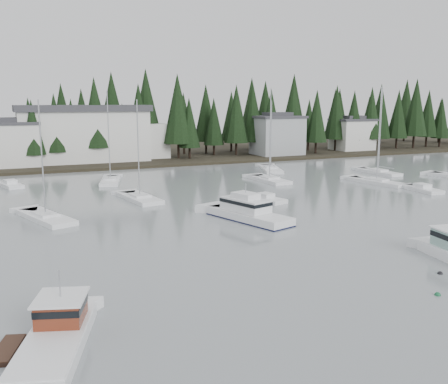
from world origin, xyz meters
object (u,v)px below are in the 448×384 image
at_px(house_west, 13,143).
at_px(sailboat_7, 46,219).
at_px(sailboat_8, 140,199).
at_px(sailboat_4, 378,173).
at_px(runabout_3, 11,186).
at_px(lobster_boat_brown, 55,338).
at_px(runabout_1, 266,200).
at_px(sailboat_3, 111,182).
at_px(cabin_cruiser_center, 248,214).
at_px(sailboat_1, 269,181).
at_px(house_east_b, 352,134).
at_px(sailboat_9, 271,170).
at_px(sailboat_2, 376,183).
at_px(runabout_2, 422,190).
at_px(house_east_a, 277,134).
at_px(harbor_inn, 94,134).

height_order(house_west, sailboat_7, sailboat_7).
bearing_deg(sailboat_8, sailboat_4, -89.86).
bearing_deg(runabout_3, lobster_boat_brown, 165.65).
distance_m(lobster_boat_brown, runabout_1, 39.26).
height_order(sailboat_3, sailboat_8, sailboat_3).
xyz_separation_m(cabin_cruiser_center, sailboat_1, (14.35, 21.39, -0.57)).
height_order(house_east_b, sailboat_3, sailboat_3).
distance_m(house_west, runabout_3, 21.17).
distance_m(lobster_boat_brown, runabout_3, 52.33).
xyz_separation_m(cabin_cruiser_center, sailboat_9, (20.49, 32.13, -0.59)).
bearing_deg(sailboat_7, lobster_boat_brown, 157.80).
relative_size(sailboat_2, sailboat_7, 1.15).
distance_m(sailboat_4, sailboat_9, 18.35).
bearing_deg(sailboat_1, runabout_2, -138.78).
xyz_separation_m(house_east_a, sailboat_9, (-12.35, -19.45, -4.84)).
bearing_deg(cabin_cruiser_center, runabout_2, -96.67).
xyz_separation_m(house_east_b, lobster_boat_brown, (-75.68, -73.98, -3.94)).
bearing_deg(sailboat_8, sailboat_7, 110.30).
distance_m(house_east_a, sailboat_8, 54.84).
bearing_deg(sailboat_3, sailboat_8, -162.77).
bearing_deg(runabout_3, sailboat_3, -112.92).
distance_m(sailboat_1, sailboat_9, 12.37).
distance_m(sailboat_1, sailboat_4, 21.05).
bearing_deg(runabout_1, runabout_3, 34.89).
relative_size(sailboat_1, sailboat_8, 1.14).
relative_size(sailboat_3, runabout_1, 2.44).
height_order(lobster_boat_brown, sailboat_4, sailboat_4).
relative_size(sailboat_3, sailboat_7, 1.11).
height_order(house_west, runabout_2, house_west).
height_order(sailboat_8, runabout_3, sailboat_8).
distance_m(house_west, sailboat_4, 64.72).
distance_m(runabout_2, runabout_3, 57.84).
bearing_deg(runabout_2, runabout_3, 69.04).
relative_size(house_east_a, house_east_b, 1.11).
bearing_deg(sailboat_7, runabout_1, -110.15).
relative_size(harbor_inn, runabout_2, 4.60).
bearing_deg(house_east_a, runabout_2, -94.31).
relative_size(harbor_inn, sailboat_7, 2.30).
bearing_deg(house_east_b, sailboat_3, -159.62).
bearing_deg(runabout_3, sailboat_2, -126.22).
xyz_separation_m(sailboat_3, sailboat_9, (28.67, 1.97, -0.02)).
relative_size(sailboat_2, sailboat_4, 1.00).
bearing_deg(runabout_3, runabout_2, -132.89).
height_order(house_west, sailboat_4, sailboat_4).
relative_size(runabout_1, runabout_2, 0.91).
distance_m(sailboat_2, runabout_2, 7.79).
relative_size(lobster_boat_brown, runabout_3, 1.43).
xyz_separation_m(house_west, sailboat_1, (35.50, -31.18, -4.57)).
bearing_deg(sailboat_2, sailboat_9, 11.58).
bearing_deg(sailboat_1, lobster_boat_brown, 137.72).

